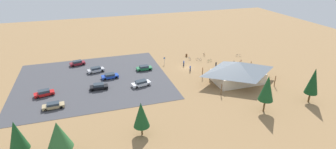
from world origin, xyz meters
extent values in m
plane|color=#937047|center=(0.00, 0.00, 0.00)|extent=(160.00, 160.00, 0.00)
cube|color=#424247|center=(26.60, 0.57, 0.03)|extent=(38.27, 33.37, 0.05)
cube|color=beige|center=(-8.70, 12.71, 1.39)|extent=(12.11, 7.67, 2.78)
pyramid|color=slate|center=(-8.70, 12.71, 4.10)|extent=(15.27, 10.84, 2.64)
cylinder|color=brown|center=(-16.10, 7.53, 1.39)|extent=(0.20, 0.20, 2.78)
cylinder|color=brown|center=(-1.30, 7.53, 1.39)|extent=(0.20, 0.20, 2.78)
cylinder|color=brown|center=(-16.10, 17.89, 1.39)|extent=(0.20, 0.20, 2.78)
cylinder|color=brown|center=(-1.30, 17.89, 1.39)|extent=(0.20, 0.20, 2.78)
cylinder|color=brown|center=(-3.20, -8.80, 0.45)|extent=(0.60, 0.60, 0.90)
cylinder|color=#99999E|center=(5.51, -4.70, 1.10)|extent=(0.08, 0.08, 2.20)
cube|color=#1959B2|center=(5.51, -4.70, 1.90)|extent=(0.56, 0.04, 0.40)
cone|color=#2D6633|center=(32.96, 29.39, 4.52)|extent=(3.92, 3.92, 4.65)
cone|color=#194C23|center=(38.89, 27.98, 4.80)|extent=(2.96, 2.96, 5.01)
cylinder|color=brown|center=(-6.23, 27.12, 1.35)|extent=(0.36, 0.36, 2.70)
cone|color=#194C23|center=(-6.23, 27.12, 5.39)|extent=(3.04, 3.04, 5.37)
cylinder|color=brown|center=(19.55, 27.10, 0.91)|extent=(0.30, 0.30, 1.82)
cone|color=#194C23|center=(19.55, 27.10, 4.21)|extent=(2.90, 2.90, 4.77)
cylinder|color=brown|center=(-18.15, 26.83, 1.10)|extent=(0.38, 0.38, 2.20)
cone|color=#14421E|center=(-18.15, 26.83, 5.13)|extent=(2.77, 2.77, 5.86)
torus|color=black|center=(-3.10, -5.37, 0.36)|extent=(0.05, 0.72, 0.72)
torus|color=black|center=(-3.09, -6.35, 0.36)|extent=(0.05, 0.72, 0.72)
cylinder|color=#2347B7|center=(-3.10, -5.86, 0.48)|extent=(0.05, 0.90, 0.04)
cylinder|color=#2347B7|center=(-3.10, -5.68, 0.55)|extent=(0.04, 0.04, 0.39)
cube|color=black|center=(-3.10, -5.68, 0.75)|extent=(0.08, 0.20, 0.05)
cylinder|color=#2347B7|center=(-3.09, -6.25, 0.57)|extent=(0.04, 0.04, 0.42)
cylinder|color=black|center=(-3.09, -6.25, 0.78)|extent=(0.48, 0.04, 0.03)
torus|color=black|center=(-5.10, -4.58, 0.35)|extent=(0.55, 0.51, 0.71)
torus|color=black|center=(-5.90, -3.83, 0.35)|extent=(0.55, 0.51, 0.71)
cylinder|color=#B7B7BC|center=(-5.50, -4.21, 0.47)|extent=(0.76, 0.71, 0.04)
cylinder|color=#B7B7BC|center=(-5.36, -4.34, 0.58)|extent=(0.04, 0.04, 0.46)
cube|color=black|center=(-5.36, -4.34, 0.81)|extent=(0.20, 0.19, 0.05)
cylinder|color=#B7B7BC|center=(-5.82, -3.91, 0.56)|extent=(0.04, 0.04, 0.42)
cylinder|color=black|center=(-5.82, -3.91, 0.77)|extent=(0.35, 0.37, 0.03)
torus|color=black|center=(-14.80, 0.79, 0.34)|extent=(0.19, 0.67, 0.67)
torus|color=black|center=(-14.59, 1.73, 0.34)|extent=(0.19, 0.67, 0.67)
cylinder|color=#197A7F|center=(-14.70, 1.26, 0.45)|extent=(0.23, 0.87, 0.04)
cylinder|color=#197A7F|center=(-14.74, 1.09, 0.54)|extent=(0.04, 0.04, 0.41)
cube|color=black|center=(-14.74, 1.09, 0.74)|extent=(0.12, 0.21, 0.05)
cylinder|color=#197A7F|center=(-14.62, 1.63, 0.57)|extent=(0.04, 0.04, 0.47)
cylinder|color=black|center=(-14.62, 1.63, 0.81)|extent=(0.48, 0.14, 0.03)
torus|color=black|center=(-18.71, -3.95, 0.34)|extent=(0.61, 0.37, 0.68)
torus|color=black|center=(-19.57, -3.45, 0.34)|extent=(0.61, 0.37, 0.68)
cylinder|color=silver|center=(-19.14, -3.70, 0.45)|extent=(0.81, 0.49, 0.04)
cylinder|color=silver|center=(-18.99, -3.79, 0.52)|extent=(0.04, 0.04, 0.37)
cube|color=black|center=(-18.99, -3.79, 0.71)|extent=(0.21, 0.17, 0.05)
cylinder|color=silver|center=(-19.49, -3.50, 0.55)|extent=(0.04, 0.04, 0.42)
cylinder|color=black|center=(-19.49, -3.50, 0.76)|extent=(0.27, 0.43, 0.03)
torus|color=black|center=(-16.57, 1.37, 0.34)|extent=(0.57, 0.43, 0.67)
torus|color=black|center=(-17.43, 0.75, 0.34)|extent=(0.57, 0.43, 0.67)
cylinder|color=red|center=(-17.00, 1.06, 0.45)|extent=(0.81, 0.61, 0.04)
cylinder|color=red|center=(-16.85, 1.17, 0.51)|extent=(0.04, 0.04, 0.35)
cube|color=black|center=(-16.85, 1.17, 0.68)|extent=(0.21, 0.18, 0.05)
cylinder|color=red|center=(-17.34, 0.81, 0.55)|extent=(0.04, 0.04, 0.42)
cylinder|color=black|center=(-17.34, 0.81, 0.76)|extent=(0.31, 0.41, 0.03)
torus|color=black|center=(-8.88, -7.15, 0.36)|extent=(0.11, 0.72, 0.72)
torus|color=black|center=(-8.97, -8.20, 0.36)|extent=(0.11, 0.72, 0.72)
cylinder|color=orange|center=(-8.92, -7.68, 0.48)|extent=(0.13, 0.96, 0.04)
cylinder|color=orange|center=(-8.91, -7.49, 0.57)|extent=(0.04, 0.04, 0.42)
cube|color=black|center=(-8.91, -7.49, 0.78)|extent=(0.10, 0.21, 0.05)
cylinder|color=orange|center=(-8.96, -8.09, 0.58)|extent=(0.04, 0.04, 0.44)
cylinder|color=black|center=(-8.96, -8.09, 0.80)|extent=(0.48, 0.08, 0.03)
torus|color=black|center=(-7.66, -2.21, 0.36)|extent=(0.70, 0.22, 0.71)
torus|color=black|center=(-8.66, -2.47, 0.36)|extent=(0.70, 0.22, 0.71)
cylinder|color=#1E7F38|center=(-8.16, -2.34, 0.48)|extent=(0.93, 0.27, 0.04)
cylinder|color=#1E7F38|center=(-7.98, -2.29, 0.56)|extent=(0.04, 0.04, 0.40)
cube|color=black|center=(-7.98, -2.29, 0.76)|extent=(0.21, 0.13, 0.05)
cylinder|color=#1E7F38|center=(-8.56, -2.44, 0.61)|extent=(0.04, 0.04, 0.50)
cylinder|color=black|center=(-8.56, -2.44, 0.85)|extent=(0.15, 0.47, 0.03)
cube|color=#BCBCC1|center=(25.46, -4.64, 0.62)|extent=(4.79, 2.68, 0.69)
cube|color=#2D3842|center=(25.46, -4.64, 1.23)|extent=(2.80, 2.04, 0.54)
cylinder|color=black|center=(26.79, -3.57, 0.37)|extent=(0.67, 0.36, 0.64)
cylinder|color=black|center=(27.12, -5.02, 0.37)|extent=(0.67, 0.36, 0.64)
cylinder|color=black|center=(23.79, -4.26, 0.37)|extent=(0.67, 0.36, 0.64)
cylinder|color=black|center=(24.13, -5.71, 0.37)|extent=(0.67, 0.36, 0.64)
cube|color=#1E6B3D|center=(12.37, -1.92, 0.58)|extent=(4.34, 1.89, 0.62)
cube|color=#2D3842|center=(12.37, -1.92, 1.14)|extent=(2.43, 1.65, 0.51)
cylinder|color=black|center=(13.85, -1.12, 0.37)|extent=(0.64, 0.23, 0.64)
cylinder|color=black|center=(13.83, -2.75, 0.37)|extent=(0.64, 0.23, 0.64)
cylinder|color=black|center=(10.91, -1.09, 0.37)|extent=(0.64, 0.23, 0.64)
cylinder|color=black|center=(10.90, -2.72, 0.37)|extent=(0.64, 0.23, 0.64)
cube|color=red|center=(37.77, 5.90, 0.59)|extent=(4.61, 2.57, 0.64)
cube|color=#2D3842|center=(37.77, 5.90, 1.20)|extent=(2.69, 1.98, 0.59)
cylinder|color=black|center=(39.07, 6.94, 0.37)|extent=(0.67, 0.34, 0.64)
cylinder|color=black|center=(39.37, 5.45, 0.37)|extent=(0.67, 0.34, 0.64)
cylinder|color=black|center=(36.17, 6.35, 0.37)|extent=(0.67, 0.34, 0.64)
cylinder|color=black|center=(36.47, 4.86, 0.37)|extent=(0.67, 0.34, 0.64)
cube|color=#1E42B2|center=(22.22, 0.73, 0.58)|extent=(4.51, 2.29, 0.62)
cube|color=#2D3842|center=(22.22, 0.73, 1.14)|extent=(2.58, 1.88, 0.49)
cylinder|color=black|center=(23.61, 1.70, 0.37)|extent=(0.66, 0.28, 0.64)
cylinder|color=black|center=(23.77, 0.05, 0.37)|extent=(0.66, 0.28, 0.64)
cylinder|color=black|center=(20.67, 1.42, 0.37)|extent=(0.66, 0.28, 0.64)
cylinder|color=black|center=(20.83, -0.24, 0.37)|extent=(0.66, 0.28, 0.64)
cube|color=black|center=(25.49, 6.29, 0.58)|extent=(4.34, 2.04, 0.62)
cube|color=#2D3842|center=(25.49, 6.29, 1.18)|extent=(2.46, 1.74, 0.57)
cylinder|color=black|center=(26.98, 7.05, 0.37)|extent=(0.65, 0.25, 0.64)
cylinder|color=black|center=(26.90, 5.41, 0.37)|extent=(0.65, 0.25, 0.64)
cylinder|color=black|center=(24.08, 7.18, 0.37)|extent=(0.65, 0.25, 0.64)
cylinder|color=black|center=(24.01, 5.54, 0.37)|extent=(0.65, 0.25, 0.64)
cube|color=white|center=(15.38, 7.67, 0.60)|extent=(4.97, 2.76, 0.66)
cube|color=#2D3842|center=(15.38, 7.67, 1.20)|extent=(2.90, 2.13, 0.54)
cylinder|color=black|center=(16.78, 8.80, 0.37)|extent=(0.67, 0.34, 0.64)
cylinder|color=black|center=(17.11, 7.19, 0.37)|extent=(0.67, 0.34, 0.64)
cylinder|color=black|center=(13.65, 8.16, 0.37)|extent=(0.67, 0.34, 0.64)
cylinder|color=black|center=(13.98, 6.55, 0.37)|extent=(0.67, 0.34, 0.64)
cube|color=maroon|center=(30.28, -11.54, 0.61)|extent=(4.52, 2.56, 0.68)
cube|color=#2D3842|center=(30.28, -11.54, 1.23)|extent=(2.64, 1.98, 0.54)
cylinder|color=black|center=(31.54, -10.51, 0.37)|extent=(0.67, 0.35, 0.64)
cylinder|color=black|center=(31.85, -11.98, 0.37)|extent=(0.67, 0.35, 0.64)
cylinder|color=black|center=(28.71, -11.10, 0.37)|extent=(0.67, 0.35, 0.64)
cylinder|color=black|center=(29.02, -12.57, 0.37)|extent=(0.67, 0.35, 0.64)
cube|color=tan|center=(35.38, 12.48, 0.57)|extent=(4.50, 1.98, 0.61)
cube|color=#2D3842|center=(35.38, 12.48, 1.11)|extent=(2.55, 1.66, 0.47)
cylinder|color=black|center=(36.83, 13.32, 0.37)|extent=(0.65, 0.26, 0.64)
cylinder|color=black|center=(36.92, 11.81, 0.37)|extent=(0.65, 0.26, 0.64)
cylinder|color=black|center=(33.84, 13.15, 0.37)|extent=(0.65, 0.26, 0.64)
cylinder|color=black|center=(33.93, 11.64, 0.37)|extent=(0.65, 0.26, 0.64)
cube|color=#2D3347|center=(-8.05, 2.20, 0.44)|extent=(0.32, 0.25, 0.87)
cylinder|color=black|center=(-8.05, 2.20, 1.17)|extent=(0.36, 0.36, 0.59)
sphere|color=tan|center=(-8.05, 2.20, 1.58)|extent=(0.24, 0.24, 0.24)
cube|color=#2D3347|center=(0.21, 2.69, 0.47)|extent=(0.39, 0.35, 0.94)
cylinder|color=blue|center=(0.21, 2.69, 1.23)|extent=(0.36, 0.36, 0.59)
sphere|color=tan|center=(0.21, 2.69, 1.65)|extent=(0.24, 0.24, 0.24)
cube|color=#2D3347|center=(0.50, -1.65, 0.47)|extent=(0.40, 0.38, 0.93)
cylinder|color=blue|center=(0.50, -1.65, 1.22)|extent=(0.36, 0.36, 0.58)
sphere|color=tan|center=(0.50, -1.65, 1.63)|extent=(0.24, 0.24, 0.24)
camera|label=1|loc=(27.25, 66.26, 29.41)|focal=28.45mm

